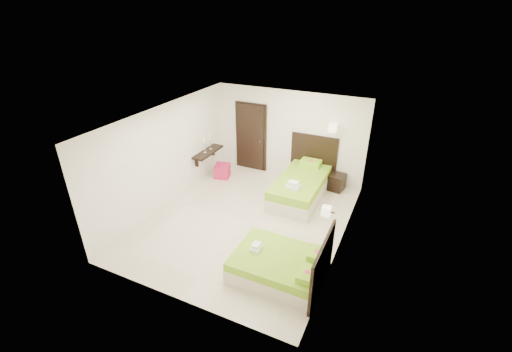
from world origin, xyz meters
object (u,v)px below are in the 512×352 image
at_px(ottoman, 222,171).
at_px(bed_single, 302,185).
at_px(nightstand, 335,182).
at_px(bed_double, 282,265).

bearing_deg(ottoman, bed_single, -1.30).
bearing_deg(bed_single, nightstand, 46.67).
bearing_deg(bed_single, ottoman, 178.70).
height_order(bed_single, bed_double, bed_single).
height_order(bed_double, ottoman, bed_double).
bearing_deg(ottoman, nightstand, 12.55).
distance_m(bed_single, ottoman, 2.52).
bearing_deg(nightstand, bed_double, -82.15).
relative_size(bed_single, bed_double, 1.31).
xyz_separation_m(bed_double, ottoman, (-3.17, 3.15, -0.05)).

